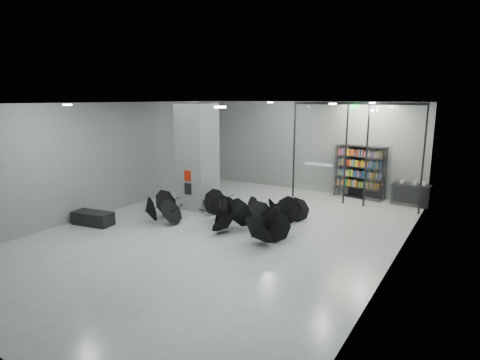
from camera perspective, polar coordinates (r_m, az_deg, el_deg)
The scene contains 10 objects.
room at distance 12.00m, azimuth -2.56°, elevation 5.37°, with size 14.00×14.02×4.01m.
column at distance 15.18m, azimuth -6.10°, elevation 3.43°, with size 1.20×1.20×4.00m, color slate.
fire_cabinet at distance 14.81m, azimuth -7.51°, elevation 0.63°, with size 0.28×0.04×0.38m, color #A50A07.
info_panel at distance 14.91m, azimuth -7.46°, elevation -1.25°, with size 0.30×0.03×0.42m, color black.
exit_sign at distance 15.77m, azimuth 16.05°, elevation 9.99°, with size 0.30×0.06×0.15m, color #0CE533.
glass_partition at distance 16.08m, azimuth 15.89°, elevation 4.16°, with size 5.06×0.08×4.00m.
bench at distance 14.23m, azimuth -20.26°, elevation -5.14°, with size 1.37×0.59×0.44m, color black.
bookshelf at distance 17.44m, azimuth 16.77°, elevation 1.09°, with size 2.01×0.40×2.21m, color black, non-canonical shape.
shop_counter at distance 17.05m, azimuth 23.24°, elevation -1.95°, with size 1.41×0.57×0.85m, color black.
umbrella_cluster at distance 13.08m, azimuth -0.26°, elevation -5.46°, with size 5.66×4.42×1.28m.
Camera 1 is at (6.72, -9.86, 4.15)m, focal length 29.87 mm.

